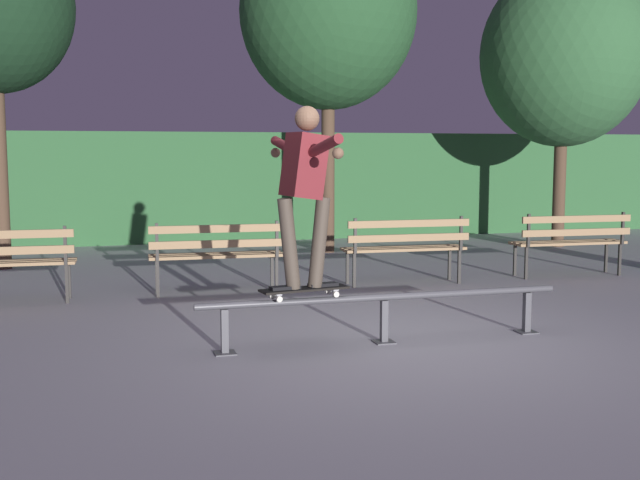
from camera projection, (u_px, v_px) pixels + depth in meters
The scene contains 11 objects.
ground_plane at pixel (383, 342), 7.09m from camera, with size 90.00×90.00×0.00m, color #99999E.
hedge_backdrop at pixel (227, 186), 15.28m from camera, with size 24.00×1.20×2.05m, color #2D5B33.
grind_rail at pixel (384, 306), 7.02m from camera, with size 3.37×0.18×0.44m.
skateboard at pixel (304, 290), 6.80m from camera, with size 0.80×0.32×0.09m.
skateboarder at pixel (304, 181), 6.69m from camera, with size 0.63×1.39×1.56m.
park_bench_leftmost at pixel (0, 257), 8.73m from camera, with size 1.62×0.48×0.88m.
park_bench_left_center at pixel (217, 250), 9.38m from camera, with size 1.62×0.48×0.88m.
park_bench_right_center at pixel (406, 243), 10.04m from camera, with size 1.62×0.48×0.88m.
park_bench_rightmost at pixel (571, 238), 10.69m from camera, with size 1.62×0.48×0.88m.
tree_behind_benches at pixel (328, 12), 12.88m from camera, with size 2.91×2.91×5.58m.
tree_far_right at pixel (564, 56), 13.75m from camera, with size 2.90×2.90×4.96m.
Camera 1 is at (-2.44, -6.52, 1.71)m, focal length 44.22 mm.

